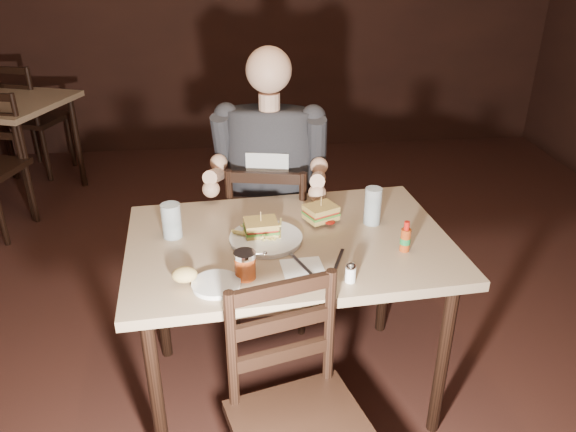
{
  "coord_description": "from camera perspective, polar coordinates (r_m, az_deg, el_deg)",
  "views": [
    {
      "loc": [
        0.08,
        -1.68,
        1.85
      ],
      "look_at": [
        0.28,
        0.29,
        0.85
      ],
      "focal_mm": 35.0,
      "sensor_mm": 36.0,
      "label": 1
    }
  ],
  "objects": [
    {
      "name": "hot_sauce",
      "position": [
        2.15,
        11.87,
        -2.03
      ],
      "size": [
        0.04,
        0.04,
        0.12
      ],
      "primitive_type": null,
      "rotation": [
        0.0,
        0.0,
        0.08
      ],
      "color": "#923610",
      "rests_on": "main_table"
    },
    {
      "name": "room_shell",
      "position": [
        1.74,
        -8.35,
        11.61
      ],
      "size": [
        7.0,
        7.0,
        7.0
      ],
      "color": "black",
      "rests_on": "ground"
    },
    {
      "name": "fork",
      "position": [
        2.07,
        5.15,
        -4.52
      ],
      "size": [
        0.07,
        0.16,
        0.01
      ],
      "primitive_type": "cube",
      "rotation": [
        0.0,
        0.0,
        -0.37
      ],
      "color": "silver",
      "rests_on": "napkin"
    },
    {
      "name": "napkin",
      "position": [
        2.02,
        1.51,
        -5.31
      ],
      "size": [
        0.16,
        0.15,
        0.0
      ],
      "primitive_type": "cube",
      "rotation": [
        0.0,
        0.0,
        0.07
      ],
      "color": "white",
      "rests_on": "main_table"
    },
    {
      "name": "syrup_dispenser",
      "position": [
        1.95,
        -4.38,
        -4.99
      ],
      "size": [
        0.08,
        0.08,
        0.1
      ],
      "primitive_type": null,
      "rotation": [
        0.0,
        0.0,
        0.08
      ],
      "color": "#923610",
      "rests_on": "main_table"
    },
    {
      "name": "chair_far",
      "position": [
        2.86,
        -1.68,
        -2.4
      ],
      "size": [
        0.49,
        0.53,
        0.9
      ],
      "primitive_type": null,
      "rotation": [
        0.0,
        0.0,
        2.95
      ],
      "color": "black",
      "rests_on": "ground"
    },
    {
      "name": "dinner_plate",
      "position": [
        2.19,
        -2.26,
        -2.41
      ],
      "size": [
        0.3,
        0.3,
        0.02
      ],
      "primitive_type": "cylinder",
      "rotation": [
        0.0,
        0.0,
        0.08
      ],
      "color": "white",
      "rests_on": "main_table"
    },
    {
      "name": "glass_left",
      "position": [
        2.24,
        -11.74,
        -0.47
      ],
      "size": [
        0.08,
        0.08,
        0.14
      ],
      "primitive_type": "cylinder",
      "rotation": [
        0.0,
        0.0,
        0.08
      ],
      "color": "silver",
      "rests_on": "main_table"
    },
    {
      "name": "diner",
      "position": [
        2.62,
        -1.95,
        6.46
      ],
      "size": [
        0.62,
        0.53,
        0.95
      ],
      "primitive_type": null,
      "rotation": [
        0.0,
        0.0,
        -0.19
      ],
      "color": "#28272B",
      "rests_on": "chair_far"
    },
    {
      "name": "bg_table",
      "position": [
        4.63,
        -26.7,
        9.38
      ],
      "size": [
        1.02,
        1.02,
        0.77
      ],
      "rotation": [
        0.0,
        0.0,
        -0.35
      ],
      "color": "tan",
      "rests_on": "ground"
    },
    {
      "name": "sandwich_right",
      "position": [
        2.31,
        3.37,
        0.87
      ],
      "size": [
        0.15,
        0.14,
        0.1
      ],
      "primitive_type": null,
      "rotation": [
        0.0,
        0.0,
        0.43
      ],
      "color": "#B89645",
      "rests_on": "dinner_plate"
    },
    {
      "name": "side_plate",
      "position": [
        1.94,
        -7.3,
        -6.99
      ],
      "size": [
        0.18,
        0.18,
        0.01
      ],
      "primitive_type": "cylinder",
      "rotation": [
        0.0,
        0.0,
        0.08
      ],
      "color": "white",
      "rests_on": "main_table"
    },
    {
      "name": "bg_chair_far",
      "position": [
        5.19,
        -24.32,
        9.03
      ],
      "size": [
        0.57,
        0.59,
        0.94
      ],
      "primitive_type": null,
      "rotation": [
        0.0,
        0.0,
        2.8
      ],
      "color": "black",
      "rests_on": "ground"
    },
    {
      "name": "knife",
      "position": [
        2.03,
        1.42,
        -5.02
      ],
      "size": [
        0.09,
        0.21,
        0.01
      ],
      "primitive_type": "cube",
      "rotation": [
        0.0,
        0.0,
        0.37
      ],
      "color": "silver",
      "rests_on": "napkin"
    },
    {
      "name": "ketchup_dollop",
      "position": [
        2.3,
        4.25,
        -0.61
      ],
      "size": [
        0.05,
        0.05,
        0.01
      ],
      "primitive_type": "ellipsoid",
      "rotation": [
        0.0,
        0.0,
        0.08
      ],
      "color": "maroon",
      "rests_on": "dinner_plate"
    },
    {
      "name": "sandwich_left",
      "position": [
        2.19,
        -2.77,
        -0.66
      ],
      "size": [
        0.14,
        0.12,
        0.11
      ],
      "primitive_type": null,
      "rotation": [
        0.0,
        0.0,
        0.1
      ],
      "color": "#B89645",
      "rests_on": "dinner_plate"
    },
    {
      "name": "bread_roll",
      "position": [
        1.95,
        -10.46,
        -5.88
      ],
      "size": [
        0.09,
        0.08,
        0.05
      ],
      "primitive_type": "ellipsoid",
      "rotation": [
        0.0,
        0.0,
        0.08
      ],
      "color": "tan",
      "rests_on": "side_plate"
    },
    {
      "name": "salt_shaker",
      "position": [
        1.95,
        6.37,
        -5.81
      ],
      "size": [
        0.04,
        0.04,
        0.07
      ],
      "primitive_type": null,
      "rotation": [
        0.0,
        0.0,
        0.08
      ],
      "color": "white",
      "rests_on": "main_table"
    },
    {
      "name": "fries_pile",
      "position": [
        2.21,
        -2.81,
        -1.41
      ],
      "size": [
        0.26,
        0.19,
        0.04
      ],
      "primitive_type": null,
      "rotation": [
        0.0,
        0.0,
        0.08
      ],
      "color": "#E3D16D",
      "rests_on": "dinner_plate"
    },
    {
      "name": "glass_right",
      "position": [
        2.32,
        8.6,
        1.01
      ],
      "size": [
        0.07,
        0.07,
        0.16
      ],
      "primitive_type": "cylinder",
      "rotation": [
        0.0,
        0.0,
        0.08
      ],
      "color": "silver",
      "rests_on": "main_table"
    },
    {
      "name": "main_table",
      "position": [
        2.24,
        0.13,
        -4.15
      ],
      "size": [
        1.32,
        0.94,
        0.77
      ],
      "rotation": [
        0.0,
        0.0,
        0.08
      ],
      "color": "tan",
      "rests_on": "ground"
    }
  ]
}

